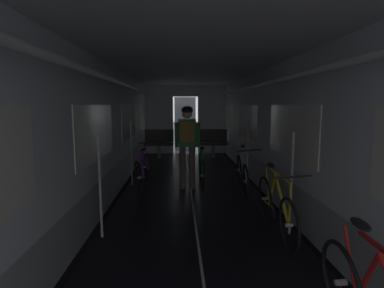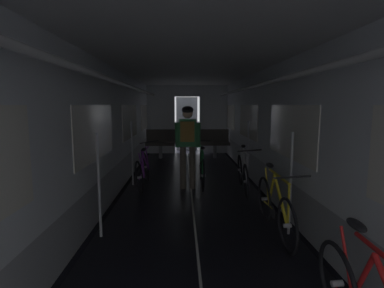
{
  "view_description": "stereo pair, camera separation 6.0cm",
  "coord_description": "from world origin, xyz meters",
  "px_view_note": "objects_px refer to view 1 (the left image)",
  "views": [
    {
      "loc": [
        -0.23,
        -1.72,
        1.75
      ],
      "look_at": [
        0.0,
        3.64,
        1.04
      ],
      "focal_mm": 27.81,
      "sensor_mm": 36.0,
      "label": 1
    },
    {
      "loc": [
        -0.17,
        -1.72,
        1.75
      ],
      "look_at": [
        0.0,
        3.64,
        1.04
      ],
      "focal_mm": 27.81,
      "sensor_mm": 36.0,
      "label": 2
    }
  ],
  "objects_px": {
    "bicycle_white": "(243,173)",
    "bench_seat_far_right": "(213,141)",
    "bench_seat_far_left": "(159,141)",
    "bicycle_yellow": "(276,206)",
    "person_cyclist_aisle": "(187,138)",
    "bicycle_green_in_aisle": "(201,168)",
    "bicycle_purple": "(143,170)"
  },
  "relations": [
    {
      "from": "bench_seat_far_right",
      "to": "bicycle_white",
      "type": "distance_m",
      "value": 3.93
    },
    {
      "from": "person_cyclist_aisle",
      "to": "bicycle_green_in_aisle",
      "type": "bearing_deg",
      "value": 40.0
    },
    {
      "from": "bicycle_white",
      "to": "bench_seat_far_right",
      "type": "bearing_deg",
      "value": 92.33
    },
    {
      "from": "bicycle_purple",
      "to": "bicycle_white",
      "type": "relative_size",
      "value": 1.0
    },
    {
      "from": "bicycle_purple",
      "to": "bicycle_green_in_aisle",
      "type": "bearing_deg",
      "value": 4.63
    },
    {
      "from": "bench_seat_far_left",
      "to": "bicycle_yellow",
      "type": "xyz_separation_m",
      "value": [
        1.97,
        -5.96,
        -0.18
      ]
    },
    {
      "from": "bench_seat_far_left",
      "to": "person_cyclist_aisle",
      "type": "relative_size",
      "value": 0.57
    },
    {
      "from": "bicycle_white",
      "to": "bicycle_purple",
      "type": "bearing_deg",
      "value": 169.52
    },
    {
      "from": "bench_seat_far_right",
      "to": "bicycle_yellow",
      "type": "height_order",
      "value": "bench_seat_far_right"
    },
    {
      "from": "bench_seat_far_right",
      "to": "bicycle_green_in_aisle",
      "type": "xyz_separation_m",
      "value": [
        -0.65,
        -3.44,
        -0.18
      ]
    },
    {
      "from": "bicycle_green_in_aisle",
      "to": "bicycle_purple",
      "type": "bearing_deg",
      "value": -175.37
    },
    {
      "from": "bench_seat_far_left",
      "to": "bicycle_yellow",
      "type": "bearing_deg",
      "value": -71.68
    },
    {
      "from": "bench_seat_far_left",
      "to": "bicycle_green_in_aisle",
      "type": "distance_m",
      "value": 3.63
    },
    {
      "from": "bicycle_purple",
      "to": "bicycle_green_in_aisle",
      "type": "height_order",
      "value": "bicycle_purple"
    },
    {
      "from": "bench_seat_far_left",
      "to": "bicycle_purple",
      "type": "bearing_deg",
      "value": -91.89
    },
    {
      "from": "bicycle_white",
      "to": "person_cyclist_aisle",
      "type": "bearing_deg",
      "value": 168.84
    },
    {
      "from": "bench_seat_far_left",
      "to": "person_cyclist_aisle",
      "type": "bearing_deg",
      "value": -77.26
    },
    {
      "from": "bench_seat_far_right",
      "to": "bicycle_green_in_aisle",
      "type": "bearing_deg",
      "value": -100.66
    },
    {
      "from": "bicycle_purple",
      "to": "person_cyclist_aisle",
      "type": "height_order",
      "value": "person_cyclist_aisle"
    },
    {
      "from": "bench_seat_far_right",
      "to": "person_cyclist_aisle",
      "type": "xyz_separation_m",
      "value": [
        -0.96,
        -3.7,
        0.5
      ]
    },
    {
      "from": "bicycle_green_in_aisle",
      "to": "bicycle_white",
      "type": "bearing_deg",
      "value": -31.12
    },
    {
      "from": "bicycle_green_in_aisle",
      "to": "bicycle_yellow",
      "type": "bearing_deg",
      "value": -72.0
    },
    {
      "from": "bicycle_purple",
      "to": "bicycle_green_in_aisle",
      "type": "distance_m",
      "value": 1.27
    },
    {
      "from": "bicycle_green_in_aisle",
      "to": "bench_seat_far_right",
      "type": "bearing_deg",
      "value": 79.34
    },
    {
      "from": "person_cyclist_aisle",
      "to": "bench_seat_far_right",
      "type": "bearing_deg",
      "value": 75.41
    },
    {
      "from": "bicycle_yellow",
      "to": "bicycle_green_in_aisle",
      "type": "bearing_deg",
      "value": 108.0
    },
    {
      "from": "bicycle_purple",
      "to": "bicycle_green_in_aisle",
      "type": "relative_size",
      "value": 1.0
    },
    {
      "from": "bench_seat_far_right",
      "to": "bicycle_green_in_aisle",
      "type": "height_order",
      "value": "bench_seat_far_right"
    },
    {
      "from": "bicycle_white",
      "to": "bicycle_green_in_aisle",
      "type": "bearing_deg",
      "value": 148.88
    },
    {
      "from": "person_cyclist_aisle",
      "to": "bicycle_white",
      "type": "bearing_deg",
      "value": -11.16
    },
    {
      "from": "bench_seat_far_right",
      "to": "bicycle_white",
      "type": "relative_size",
      "value": 0.58
    },
    {
      "from": "bench_seat_far_left",
      "to": "bicycle_green_in_aisle",
      "type": "bearing_deg",
      "value": -71.45
    }
  ]
}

